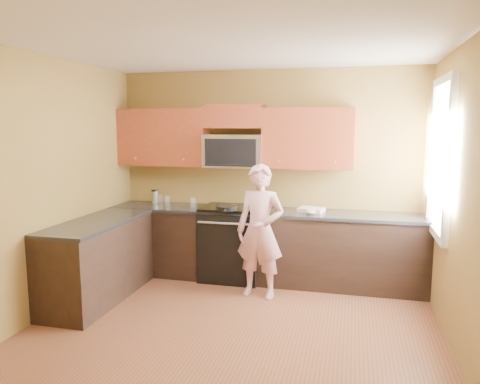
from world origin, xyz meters
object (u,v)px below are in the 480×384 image
(microwave, at_px, (234,167))
(travel_mug, at_px, (155,204))
(woman, at_px, (260,231))
(stove, at_px, (232,243))
(frying_pan, at_px, (227,210))
(butter_tub, at_px, (260,212))

(microwave, height_order, travel_mug, microwave)
(microwave, bearing_deg, woman, -53.69)
(microwave, bearing_deg, stove, -90.00)
(microwave, distance_m, woman, 1.05)
(frying_pan, height_order, butter_tub, frying_pan)
(frying_pan, bearing_deg, butter_tub, 9.07)
(woman, relative_size, travel_mug, 7.97)
(stove, bearing_deg, travel_mug, 173.24)
(microwave, distance_m, butter_tub, 0.70)
(microwave, distance_m, frying_pan, 0.63)
(woman, height_order, frying_pan, woman)
(frying_pan, xyz_separation_m, travel_mug, (-1.13, 0.39, -0.03))
(stove, xyz_separation_m, travel_mug, (-1.13, 0.13, 0.45))
(woman, relative_size, frying_pan, 3.51)
(microwave, bearing_deg, butter_tub, -31.48)
(woman, bearing_deg, stove, 140.83)
(microwave, relative_size, woman, 0.49)
(stove, height_order, travel_mug, travel_mug)
(stove, height_order, woman, woman)
(stove, relative_size, woman, 0.61)
(stove, relative_size, travel_mug, 4.88)
(woman, xyz_separation_m, travel_mug, (-1.61, 0.66, 0.14))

